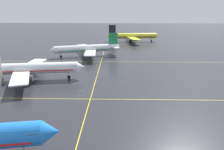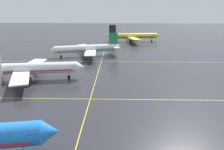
{
  "view_description": "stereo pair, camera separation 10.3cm",
  "coord_description": "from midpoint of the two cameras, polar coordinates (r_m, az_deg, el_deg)",
  "views": [
    {
      "loc": [
        7.12,
        -15.6,
        24.06
      ],
      "look_at": [
        5.61,
        48.44,
        3.92
      ],
      "focal_mm": 35.8,
      "sensor_mm": 36.0,
      "label": 1
    },
    {
      "loc": [
        7.23,
        -15.59,
        24.06
      ],
      "look_at": [
        5.61,
        48.44,
        3.92
      ],
      "focal_mm": 35.8,
      "sensor_mm": 36.0,
      "label": 2
    }
  ],
  "objects": [
    {
      "name": "airliner_third_row",
      "position": [
        110.33,
        -6.5,
        6.72
      ],
      "size": [
        34.52,
        29.44,
        10.91
      ],
      "color": "white",
      "rests_on": "ground"
    },
    {
      "name": "airliner_second_row",
      "position": [
        79.07,
        -20.6,
        1.54
      ],
      "size": [
        36.69,
        31.39,
        11.4
      ],
      "color": "white",
      "rests_on": "ground"
    },
    {
      "name": "airliner_far_left_stand",
      "position": [
        155.07,
        5.27,
        9.9
      ],
      "size": [
        36.53,
        31.43,
        11.35
      ],
      "color": "yellow",
      "rests_on": "ground"
    },
    {
      "name": "taxiway_markings",
      "position": [
        60.36,
        -5.62,
        -6.12
      ],
      "size": [
        149.9,
        136.29,
        0.01
      ],
      "color": "yellow",
      "rests_on": "ground"
    }
  ]
}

